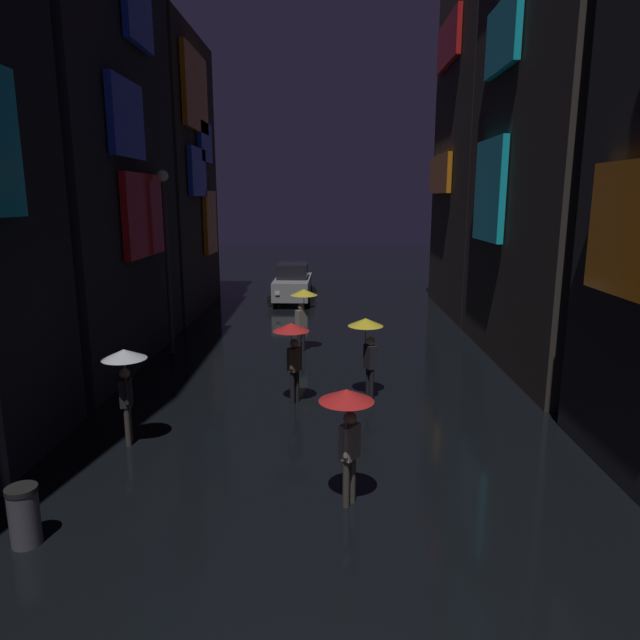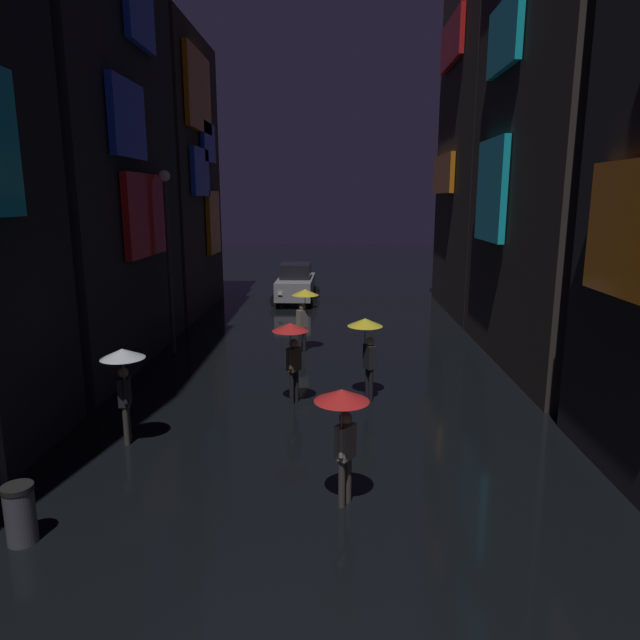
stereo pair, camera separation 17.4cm
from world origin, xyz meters
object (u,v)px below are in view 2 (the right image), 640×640
pedestrian_near_crossing_yellow (304,303)px  streetlamp_left_far (168,242)px  pedestrian_midstreet_centre_red (343,415)px  car_distant (296,284)px  pedestrian_foreground_left_yellow (367,336)px  pedestrian_foreground_right_clear (123,369)px  trash_bin (20,514)px  pedestrian_midstreet_left_red (291,340)px

pedestrian_near_crossing_yellow → streetlamp_left_far: streetlamp_left_far is taller
pedestrian_midstreet_centre_red → car_distant: (-2.10, 19.22, -0.74)m
pedestrian_midstreet_centre_red → pedestrian_near_crossing_yellow: 10.05m
car_distant → pedestrian_foreground_left_yellow: bearing=-78.7°
pedestrian_near_crossing_yellow → car_distant: size_ratio=0.51×
pedestrian_foreground_right_clear → streetlamp_left_far: bearing=98.4°
pedestrian_foreground_right_clear → trash_bin: 3.68m
pedestrian_midstreet_centre_red → trash_bin: 5.11m
streetlamp_left_far → trash_bin: size_ratio=6.41×
pedestrian_foreground_left_yellow → streetlamp_left_far: streetlamp_left_far is taller
pedestrian_foreground_left_yellow → car_distant: 14.15m
trash_bin → streetlamp_left_far: bearing=93.7°
pedestrian_foreground_right_clear → pedestrian_midstreet_centre_red: (4.47, -2.36, 0.00)m
streetlamp_left_far → trash_bin: 11.24m
car_distant → trash_bin: (-2.75, -20.32, -0.46)m
pedestrian_foreground_right_clear → car_distant: size_ratio=0.51×
pedestrian_foreground_left_yellow → pedestrian_midstreet_left_red: 1.94m
trash_bin → pedestrian_near_crossing_yellow: bearing=71.6°
pedestrian_midstreet_left_red → trash_bin: (-3.64, -5.98, -1.20)m
pedestrian_midstreet_centre_red → pedestrian_foreground_right_clear: bearing=152.1°
car_distant → streetlamp_left_far: streetlamp_left_far is taller
streetlamp_left_far → pedestrian_near_crossing_yellow: bearing=4.2°
pedestrian_foreground_right_clear → pedestrian_midstreet_left_red: (3.26, 2.52, 0.00)m
pedestrian_near_crossing_yellow → car_distant: (-0.92, 9.24, -0.74)m
pedestrian_midstreet_left_red → car_distant: size_ratio=0.51×
pedestrian_foreground_left_yellow → trash_bin: (-5.52, -6.46, -1.20)m
pedestrian_midstreet_left_red → pedestrian_near_crossing_yellow: same height
pedestrian_foreground_left_yellow → pedestrian_midstreet_left_red: bearing=-165.7°
pedestrian_midstreet_centre_red → trash_bin: (-4.85, -1.10, -1.20)m
pedestrian_foreground_right_clear → trash_bin: pedestrian_foreground_right_clear is taller
pedestrian_midstreet_centre_red → pedestrian_near_crossing_yellow: size_ratio=1.00×
pedestrian_midstreet_left_red → car_distant: (-0.89, 14.34, -0.74)m
pedestrian_foreground_left_yellow → pedestrian_near_crossing_yellow: (-1.84, 4.62, 0.00)m
streetlamp_left_far → trash_bin: bearing=-86.3°
pedestrian_foreground_left_yellow → trash_bin: bearing=-130.5°
pedestrian_foreground_left_yellow → trash_bin: pedestrian_foreground_left_yellow is taller
streetlamp_left_far → pedestrian_foreground_right_clear: bearing=-81.6°
pedestrian_midstreet_left_red → trash_bin: bearing=-121.3°
pedestrian_midstreet_left_red → pedestrian_midstreet_centre_red: 5.03m
pedestrian_near_crossing_yellow → streetlamp_left_far: 4.83m
pedestrian_midstreet_left_red → pedestrian_foreground_right_clear: bearing=-142.3°
pedestrian_midstreet_centre_red → trash_bin: bearing=-167.3°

